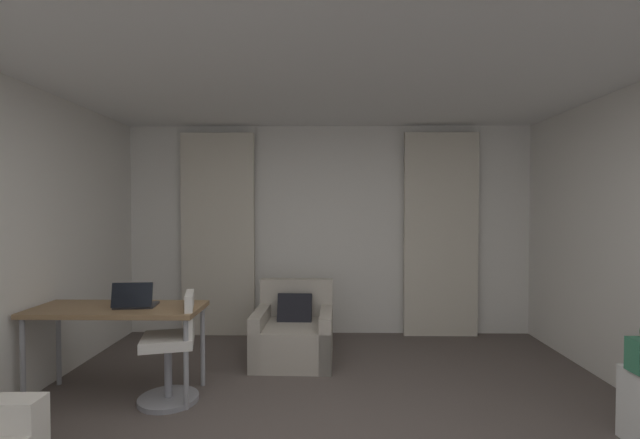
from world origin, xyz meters
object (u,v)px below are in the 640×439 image
Objects in this scene: laptop at (135,302)px; desk_chair at (173,353)px; armchair at (294,334)px; desk at (118,315)px.

desk_chair is at bearing -11.97° from laptop.
armchair is at bearing 36.10° from laptop.
desk is 0.19m from laptop.
armchair is 0.60× the size of desk.
desk is 1.58× the size of desk_chair.
desk is 0.58m from desk_chair.
desk_chair is (0.49, -0.09, -0.29)m from desk.
desk is at bearing 169.98° from desk_chair.
armchair reaches higher than desk.
armchair is 1.35m from desk_chair.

